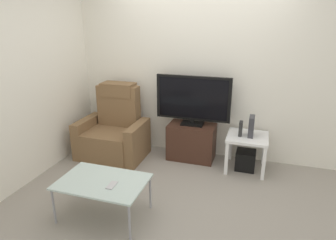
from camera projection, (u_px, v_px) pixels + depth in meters
ground_plane at (177, 187)px, 3.72m from camera, size 6.40×6.40×0.00m
wall_back at (199, 69)px, 4.31m from camera, size 6.40×0.06×2.60m
wall_side at (38, 76)px, 3.83m from camera, size 0.06×4.48×2.60m
tv_stand at (191, 142)px, 4.41m from camera, size 0.68×0.41×0.53m
television at (193, 100)px, 4.22m from camera, size 1.07×0.20×0.72m
recliner_armchair at (114, 132)px, 4.50m from camera, size 0.98×0.78×1.08m
side_table at (247, 141)px, 4.05m from camera, size 0.54×0.54×0.50m
subwoofer_box at (245, 160)px, 4.14m from camera, size 0.26×0.26×0.26m
book_upright at (241, 129)px, 4.00m from camera, size 0.04×0.11×0.20m
game_console at (251, 126)px, 3.97m from camera, size 0.07×0.20×0.28m
coffee_table at (103, 183)px, 3.07m from camera, size 0.90×0.60×0.42m
cell_phone at (112, 185)px, 2.97m from camera, size 0.08×0.15×0.01m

